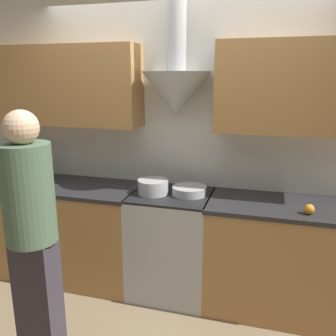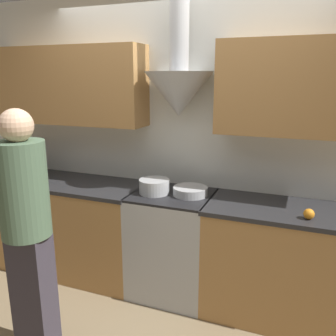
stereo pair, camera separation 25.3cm
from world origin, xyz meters
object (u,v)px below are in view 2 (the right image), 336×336
(wine_bottle_4, at_px, (39,164))
(person_foreground_left, at_px, (27,226))
(wine_bottle_1, at_px, (15,162))
(wine_bottle_2, at_px, (21,162))
(stove_range, at_px, (172,243))
(mixing_bowl, at_px, (190,191))
(wine_bottle_0, at_px, (7,161))
(orange_fruit, at_px, (309,214))
(stock_pot, at_px, (154,186))
(wine_bottle_3, at_px, (29,164))

(wine_bottle_4, bearing_deg, person_foreground_left, -52.96)
(wine_bottle_1, height_order, wine_bottle_4, wine_bottle_4)
(wine_bottle_2, bearing_deg, wine_bottle_1, 176.24)
(stove_range, distance_m, wine_bottle_2, 1.71)
(wine_bottle_1, distance_m, mixing_bowl, 1.84)
(wine_bottle_0, distance_m, wine_bottle_2, 0.18)
(wine_bottle_1, distance_m, person_foreground_left, 1.49)
(wine_bottle_2, height_order, person_foreground_left, person_foreground_left)
(orange_fruit, distance_m, person_foreground_left, 1.90)
(wine_bottle_2, xyz_separation_m, wine_bottle_4, (0.22, 0.01, -0.00))
(wine_bottle_4, height_order, orange_fruit, wine_bottle_4)
(stock_pot, bearing_deg, mixing_bowl, 11.47)
(stock_pot, bearing_deg, wine_bottle_1, 178.87)
(orange_fruit, bearing_deg, wine_bottle_4, 176.16)
(wine_bottle_3, bearing_deg, wine_bottle_1, 176.64)
(wine_bottle_1, bearing_deg, mixing_bowl, 0.96)
(wine_bottle_4, bearing_deg, wine_bottle_0, -178.60)
(stove_range, bearing_deg, wine_bottle_3, -179.30)
(mixing_bowl, height_order, orange_fruit, orange_fruit)
(wine_bottle_4, height_order, mixing_bowl, wine_bottle_4)
(wine_bottle_2, distance_m, mixing_bowl, 1.76)
(wine_bottle_3, xyz_separation_m, mixing_bowl, (1.64, 0.04, -0.10))
(wine_bottle_3, xyz_separation_m, orange_fruit, (2.57, -0.15, -0.10))
(wine_bottle_0, relative_size, person_foreground_left, 0.20)
(wine_bottle_0, relative_size, wine_bottle_3, 1.00)
(stock_pot, bearing_deg, wine_bottle_2, 179.03)
(stove_range, relative_size, wine_bottle_4, 2.74)
(mixing_bowl, relative_size, orange_fruit, 3.85)
(stock_pot, bearing_deg, wine_bottle_3, 179.21)
(wine_bottle_0, relative_size, mixing_bowl, 1.17)
(wine_bottle_4, xyz_separation_m, stock_pot, (1.24, -0.03, -0.08))
(wine_bottle_2, distance_m, orange_fruit, 2.69)
(wine_bottle_0, relative_size, stock_pot, 1.31)
(wine_bottle_0, height_order, wine_bottle_3, wine_bottle_0)
(wine_bottle_4, relative_size, orange_fruit, 4.49)
(stock_pot, bearing_deg, wine_bottle_0, 179.26)
(stove_range, relative_size, wine_bottle_0, 2.72)
(mixing_bowl, bearing_deg, wine_bottle_2, -178.81)
(wine_bottle_0, distance_m, stock_pot, 1.63)
(wine_bottle_4, relative_size, mixing_bowl, 1.16)
(wine_bottle_3, bearing_deg, wine_bottle_2, 176.95)
(wine_bottle_1, xyz_separation_m, wine_bottle_3, (0.20, -0.01, 0.01))
(wine_bottle_1, relative_size, wine_bottle_4, 0.99)
(wine_bottle_1, xyz_separation_m, wine_bottle_2, (0.09, -0.01, 0.01))
(wine_bottle_1, distance_m, stock_pot, 1.54)
(wine_bottle_0, bearing_deg, wine_bottle_3, -0.51)
(wine_bottle_2, relative_size, person_foreground_left, 0.20)
(wine_bottle_3, distance_m, orange_fruit, 2.57)
(stock_pot, relative_size, orange_fruit, 3.45)
(stove_range, distance_m, wine_bottle_3, 1.60)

